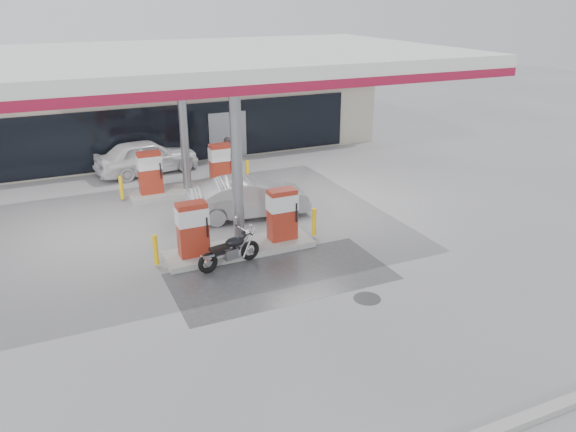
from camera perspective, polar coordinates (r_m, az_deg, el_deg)
name	(u,v)px	position (r m, az deg, el deg)	size (l,w,h in m)	color
ground	(265,280)	(15.34, -2.36, -6.53)	(90.00, 90.00, 0.00)	gray
wet_patch	(282,277)	(15.51, -0.64, -6.17)	(6.00, 3.00, 0.00)	#4C4C4F
drain_cover	(367,298)	(14.60, 8.04, -8.30)	(0.70, 0.70, 0.01)	#38383A
store_building	(144,107)	(29.41, -14.43, 10.72)	(22.00, 8.22, 4.00)	#BBB39D
canopy	(202,62)	(18.38, -8.73, 15.25)	(16.00, 10.02, 5.51)	silver
pump_island_near	(239,230)	(16.73, -4.98, -1.41)	(5.14, 1.30, 1.78)	#9E9E99
pump_island_far	(187,175)	(22.15, -10.24, 4.14)	(5.14, 1.30, 1.78)	#9E9E99
parked_motorcycle	(230,251)	(15.99, -5.89, -3.59)	(1.98, 0.76, 1.02)	black
sedan_white	(147,156)	(24.98, -14.15, 5.90)	(1.75, 4.36, 1.48)	white
attendant	(228,158)	(23.57, -6.07, 5.88)	(0.86, 0.67, 1.78)	#5D5C61
hatchback_silver	(248,198)	(19.44, -4.04, 1.87)	(1.45, 4.15, 1.37)	#A1A5A9
parked_car_right	(256,132)	(29.23, -3.30, 8.48)	(2.02, 4.38, 1.22)	#929399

